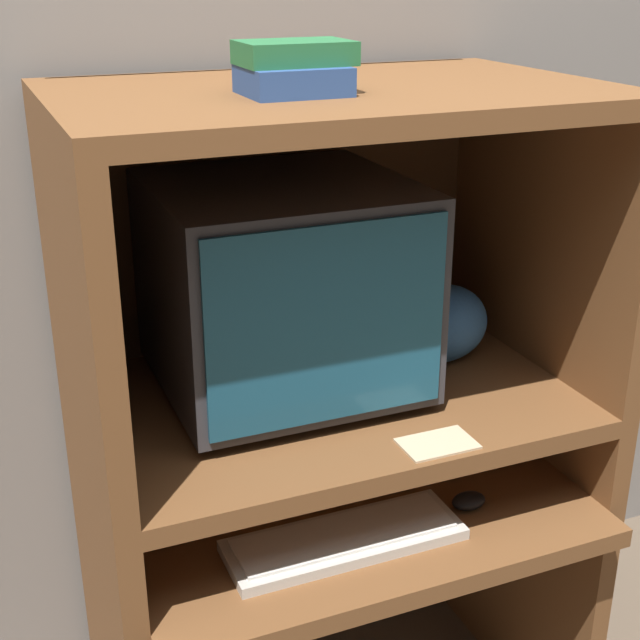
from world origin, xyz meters
name	(u,v)px	position (x,y,z in m)	size (l,w,h in m)	color
wall_back	(261,102)	(0.00, 0.69, 1.30)	(6.00, 0.06, 2.60)	gray
desk_base	(340,587)	(0.00, 0.26, 0.39)	(0.94, 0.69, 0.62)	brown
desk_monitor_shelf	(331,410)	(0.00, 0.31, 0.77)	(0.94, 0.63, 0.19)	brown
hutch_upper	(325,192)	(0.00, 0.35, 1.19)	(0.94, 0.63, 0.57)	brown
crt_monitor	(282,285)	(-0.08, 0.37, 1.02)	(0.46, 0.45, 0.40)	#333338
keyboard	(344,539)	(-0.07, 0.10, 0.63)	(0.42, 0.14, 0.03)	beige
mouse	(469,501)	(0.19, 0.11, 0.64)	(0.07, 0.05, 0.03)	black
snack_bag	(442,323)	(0.26, 0.36, 0.89)	(0.20, 0.15, 0.16)	#336BB7
book_stack	(294,68)	(-0.09, 0.25, 1.42)	(0.17, 0.14, 0.08)	navy
paper_card	(437,444)	(0.09, 0.05, 0.81)	(0.13, 0.08, 0.00)	#CCB28C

